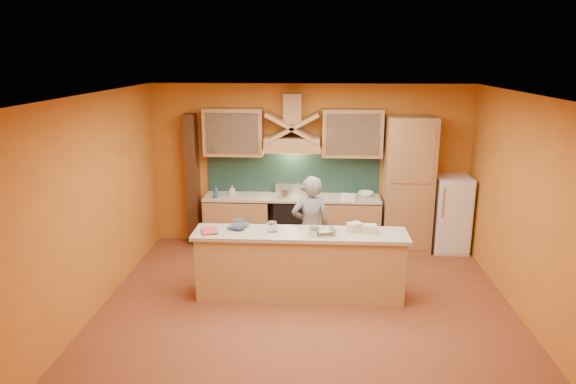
# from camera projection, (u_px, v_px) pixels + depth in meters

# --- Properties ---
(floor) EXTENTS (5.50, 5.00, 0.01)m
(floor) POSITION_uv_depth(u_px,v_px,m) (306.00, 306.00, 6.88)
(floor) COLOR brown
(floor) RESTS_ON ground
(ceiling) EXTENTS (5.50, 5.00, 0.01)m
(ceiling) POSITION_uv_depth(u_px,v_px,m) (309.00, 95.00, 6.15)
(ceiling) COLOR white
(ceiling) RESTS_ON wall_back
(wall_back) EXTENTS (5.50, 0.02, 2.80)m
(wall_back) POSITION_uv_depth(u_px,v_px,m) (310.00, 165.00, 8.93)
(wall_back) COLOR orange
(wall_back) RESTS_ON floor
(wall_front) EXTENTS (5.50, 0.02, 2.80)m
(wall_front) POSITION_uv_depth(u_px,v_px,m) (302.00, 296.00, 4.11)
(wall_front) COLOR orange
(wall_front) RESTS_ON floor
(wall_left) EXTENTS (0.02, 5.00, 2.80)m
(wall_left) POSITION_uv_depth(u_px,v_px,m) (96.00, 203.00, 6.66)
(wall_left) COLOR orange
(wall_left) RESTS_ON floor
(wall_right) EXTENTS (0.02, 5.00, 2.80)m
(wall_right) POSITION_uv_depth(u_px,v_px,m) (529.00, 210.00, 6.37)
(wall_right) COLOR orange
(wall_right) RESTS_ON floor
(base_cabinet_left) EXTENTS (1.10, 0.60, 0.86)m
(base_cabinet_left) POSITION_uv_depth(u_px,v_px,m) (238.00, 222.00, 8.96)
(base_cabinet_left) COLOR #B28151
(base_cabinet_left) RESTS_ON floor
(base_cabinet_right) EXTENTS (1.10, 0.60, 0.86)m
(base_cabinet_right) POSITION_uv_depth(u_px,v_px,m) (347.00, 224.00, 8.86)
(base_cabinet_right) COLOR #B28151
(base_cabinet_right) RESTS_ON floor
(counter_top) EXTENTS (3.00, 0.62, 0.04)m
(counter_top) POSITION_uv_depth(u_px,v_px,m) (292.00, 197.00, 8.78)
(counter_top) COLOR beige
(counter_top) RESTS_ON base_cabinet_left
(stove) EXTENTS (0.60, 0.58, 0.90)m
(stove) POSITION_uv_depth(u_px,v_px,m) (292.00, 222.00, 8.90)
(stove) COLOR black
(stove) RESTS_ON floor
(backsplash) EXTENTS (3.00, 0.03, 0.70)m
(backsplash) POSITION_uv_depth(u_px,v_px,m) (293.00, 174.00, 8.97)
(backsplash) COLOR #17342E
(backsplash) RESTS_ON wall_back
(range_hood) EXTENTS (0.92, 0.50, 0.24)m
(range_hood) POSITION_uv_depth(u_px,v_px,m) (292.00, 144.00, 8.59)
(range_hood) COLOR #B28151
(range_hood) RESTS_ON wall_back
(hood_chimney) EXTENTS (0.30, 0.30, 0.50)m
(hood_chimney) POSITION_uv_depth(u_px,v_px,m) (293.00, 108.00, 8.54)
(hood_chimney) COLOR #B28151
(hood_chimney) RESTS_ON wall_back
(upper_cabinet_left) EXTENTS (1.00, 0.35, 0.80)m
(upper_cabinet_left) POSITION_uv_depth(u_px,v_px,m) (234.00, 132.00, 8.67)
(upper_cabinet_left) COLOR #B28151
(upper_cabinet_left) RESTS_ON wall_back
(upper_cabinet_right) EXTENTS (1.00, 0.35, 0.80)m
(upper_cabinet_right) POSITION_uv_depth(u_px,v_px,m) (352.00, 133.00, 8.57)
(upper_cabinet_right) COLOR #B28151
(upper_cabinet_right) RESTS_ON wall_back
(pantry_column) EXTENTS (0.80, 0.60, 2.30)m
(pantry_column) POSITION_uv_depth(u_px,v_px,m) (408.00, 185.00, 8.62)
(pantry_column) COLOR #B28151
(pantry_column) RESTS_ON floor
(fridge) EXTENTS (0.58, 0.60, 1.30)m
(fridge) POSITION_uv_depth(u_px,v_px,m) (451.00, 214.00, 8.71)
(fridge) COLOR white
(fridge) RESTS_ON floor
(trim_column_left) EXTENTS (0.20, 0.30, 2.30)m
(trim_column_left) POSITION_uv_depth(u_px,v_px,m) (193.00, 180.00, 8.96)
(trim_column_left) COLOR #472816
(trim_column_left) RESTS_ON floor
(island_body) EXTENTS (2.80, 0.55, 0.88)m
(island_body) POSITION_uv_depth(u_px,v_px,m) (300.00, 267.00, 7.06)
(island_body) COLOR tan
(island_body) RESTS_ON floor
(island_top) EXTENTS (2.90, 0.62, 0.05)m
(island_top) POSITION_uv_depth(u_px,v_px,m) (300.00, 234.00, 6.94)
(island_top) COLOR beige
(island_top) RESTS_ON island_body
(person) EXTENTS (0.64, 0.49, 1.57)m
(person) POSITION_uv_depth(u_px,v_px,m) (310.00, 227.00, 7.61)
(person) COLOR gray
(person) RESTS_ON floor
(pot_large) EXTENTS (0.23, 0.23, 0.17)m
(pot_large) POSITION_uv_depth(u_px,v_px,m) (285.00, 194.00, 8.68)
(pot_large) COLOR silver
(pot_large) RESTS_ON stove
(pot_small) EXTENTS (0.23, 0.23, 0.13)m
(pot_small) POSITION_uv_depth(u_px,v_px,m) (306.00, 193.00, 8.84)
(pot_small) COLOR #B6B5BC
(pot_small) RESTS_ON stove
(soap_bottle_a) EXTENTS (0.09, 0.09, 0.17)m
(soap_bottle_a) POSITION_uv_depth(u_px,v_px,m) (232.00, 190.00, 8.83)
(soap_bottle_a) COLOR silver
(soap_bottle_a) RESTS_ON counter_top
(soap_bottle_b) EXTENTS (0.09, 0.09, 0.22)m
(soap_bottle_b) POSITION_uv_depth(u_px,v_px,m) (216.00, 192.00, 8.65)
(soap_bottle_b) COLOR #2E4F7F
(soap_bottle_b) RESTS_ON counter_top
(bowl_back) EXTENTS (0.28, 0.28, 0.08)m
(bowl_back) POSITION_uv_depth(u_px,v_px,m) (366.00, 194.00, 8.77)
(bowl_back) COLOR white
(bowl_back) RESTS_ON counter_top
(dish_rack) EXTENTS (0.28, 0.24, 0.09)m
(dish_rack) POSITION_uv_depth(u_px,v_px,m) (348.00, 197.00, 8.56)
(dish_rack) COLOR white
(dish_rack) RESTS_ON counter_top
(book_lower) EXTENTS (0.29, 0.34, 0.03)m
(book_lower) POSITION_uv_depth(u_px,v_px,m) (202.00, 232.00, 6.92)
(book_lower) COLOR #BF4644
(book_lower) RESTS_ON island_top
(book_upper) EXTENTS (0.31, 0.35, 0.02)m
(book_upper) POSITION_uv_depth(u_px,v_px,m) (232.00, 225.00, 7.14)
(book_upper) COLOR #3B5C82
(book_upper) RESTS_ON island_top
(jar_large) EXTENTS (0.16, 0.16, 0.15)m
(jar_large) POSITION_uv_depth(u_px,v_px,m) (239.00, 225.00, 7.00)
(jar_large) COLOR silver
(jar_large) RESTS_ON island_top
(jar_small) EXTENTS (0.17, 0.17, 0.14)m
(jar_small) POSITION_uv_depth(u_px,v_px,m) (272.00, 227.00, 6.93)
(jar_small) COLOR silver
(jar_small) RESTS_ON island_top
(kitchen_scale) EXTENTS (0.15, 0.15, 0.09)m
(kitchen_scale) POSITION_uv_depth(u_px,v_px,m) (314.00, 232.00, 6.78)
(kitchen_scale) COLOR white
(kitchen_scale) RESTS_ON island_top
(mixing_bowl) EXTENTS (0.38, 0.38, 0.07)m
(mixing_bowl) POSITION_uv_depth(u_px,v_px,m) (325.00, 232.00, 6.85)
(mixing_bowl) COLOR white
(mixing_bowl) RESTS_ON island_top
(cloth) EXTENTS (0.27, 0.21, 0.02)m
(cloth) POSITION_uv_depth(u_px,v_px,m) (320.00, 235.00, 6.81)
(cloth) COLOR beige
(cloth) RESTS_ON island_top
(grocery_bag_a) EXTENTS (0.24, 0.22, 0.12)m
(grocery_bag_a) POSITION_uv_depth(u_px,v_px,m) (355.00, 227.00, 6.94)
(grocery_bag_a) COLOR beige
(grocery_bag_a) RESTS_ON island_top
(grocery_bag_b) EXTENTS (0.18, 0.14, 0.11)m
(grocery_bag_b) POSITION_uv_depth(u_px,v_px,m) (370.00, 229.00, 6.90)
(grocery_bag_b) COLOR beige
(grocery_bag_b) RESTS_ON island_top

